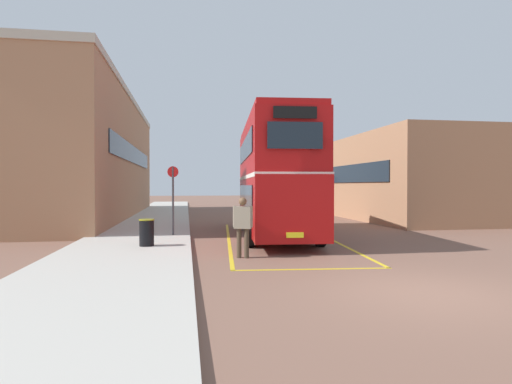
{
  "coord_description": "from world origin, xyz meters",
  "views": [
    {
      "loc": [
        -4.65,
        -7.71,
        2.11
      ],
      "look_at": [
        -1.45,
        11.95,
        1.81
      ],
      "focal_mm": 30.09,
      "sensor_mm": 36.0,
      "label": 1
    }
  ],
  "objects_px": {
    "double_decker_bus": "(274,176)",
    "litter_bin": "(147,232)",
    "pedestrian_boarding": "(243,223)",
    "single_deck_bus": "(281,191)",
    "bus_stop_sign": "(173,194)"
  },
  "relations": [
    {
      "from": "double_decker_bus",
      "to": "litter_bin",
      "type": "relative_size",
      "value": 12.16
    },
    {
      "from": "pedestrian_boarding",
      "to": "litter_bin",
      "type": "relative_size",
      "value": 2.01
    },
    {
      "from": "single_deck_bus",
      "to": "bus_stop_sign",
      "type": "relative_size",
      "value": 3.66
    },
    {
      "from": "double_decker_bus",
      "to": "pedestrian_boarding",
      "type": "height_order",
      "value": "double_decker_bus"
    },
    {
      "from": "single_deck_bus",
      "to": "litter_bin",
      "type": "height_order",
      "value": "single_deck_bus"
    },
    {
      "from": "single_deck_bus",
      "to": "bus_stop_sign",
      "type": "height_order",
      "value": "single_deck_bus"
    },
    {
      "from": "double_decker_bus",
      "to": "single_deck_bus",
      "type": "xyz_separation_m",
      "value": [
        5.02,
        21.1,
        -0.87
      ]
    },
    {
      "from": "double_decker_bus",
      "to": "pedestrian_boarding",
      "type": "bearing_deg",
      "value": -110.78
    },
    {
      "from": "pedestrian_boarding",
      "to": "litter_bin",
      "type": "height_order",
      "value": "pedestrian_boarding"
    },
    {
      "from": "double_decker_bus",
      "to": "single_deck_bus",
      "type": "relative_size",
      "value": 1.06
    },
    {
      "from": "litter_bin",
      "to": "bus_stop_sign",
      "type": "relative_size",
      "value": 0.32
    },
    {
      "from": "single_deck_bus",
      "to": "double_decker_bus",
      "type": "bearing_deg",
      "value": -103.38
    },
    {
      "from": "single_deck_bus",
      "to": "litter_bin",
      "type": "xyz_separation_m",
      "value": [
        -9.92,
        -24.4,
        -1.06
      ]
    },
    {
      "from": "litter_bin",
      "to": "bus_stop_sign",
      "type": "distance_m",
      "value": 3.43
    },
    {
      "from": "pedestrian_boarding",
      "to": "bus_stop_sign",
      "type": "distance_m",
      "value": 5.59
    }
  ]
}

